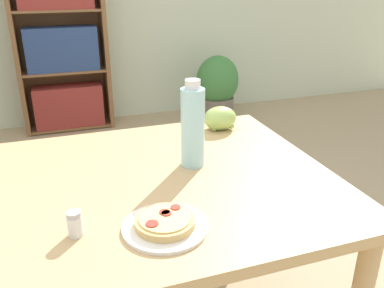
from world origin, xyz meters
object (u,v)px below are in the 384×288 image
(salt_shaker, at_px, (75,224))
(potted_plant_floor, at_px, (217,88))
(grape_bunch, at_px, (220,118))
(pizza_on_plate, at_px, (165,224))
(bookshelf, at_px, (62,46))
(drink_bottle, at_px, (193,126))

(salt_shaker, distance_m, potted_plant_floor, 2.97)
(grape_bunch, xyz_separation_m, salt_shaker, (-0.62, -0.57, -0.01))
(pizza_on_plate, xyz_separation_m, salt_shaker, (-0.22, 0.04, 0.02))
(salt_shaker, bearing_deg, pizza_on_plate, -11.53)
(pizza_on_plate, relative_size, salt_shaker, 3.26)
(bookshelf, bearing_deg, potted_plant_floor, -10.85)
(pizza_on_plate, relative_size, bookshelf, 0.14)
(drink_bottle, relative_size, potted_plant_floor, 0.47)
(drink_bottle, distance_m, salt_shaker, 0.50)
(pizza_on_plate, bearing_deg, grape_bunch, 56.57)
(grape_bunch, distance_m, potted_plant_floor, 2.20)
(drink_bottle, bearing_deg, grape_bunch, 52.50)
(grape_bunch, distance_m, drink_bottle, 0.37)
(bookshelf, xyz_separation_m, potted_plant_floor, (1.35, -0.26, -0.42))
(drink_bottle, height_order, potted_plant_floor, drink_bottle)
(salt_shaker, bearing_deg, drink_bottle, 35.36)
(pizza_on_plate, bearing_deg, bookshelf, 92.56)
(salt_shaker, relative_size, bookshelf, 0.04)
(bookshelf, bearing_deg, drink_bottle, -82.91)
(drink_bottle, relative_size, salt_shaker, 4.35)
(salt_shaker, height_order, bookshelf, bookshelf)
(drink_bottle, xyz_separation_m, potted_plant_floor, (1.03, 2.28, -0.54))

